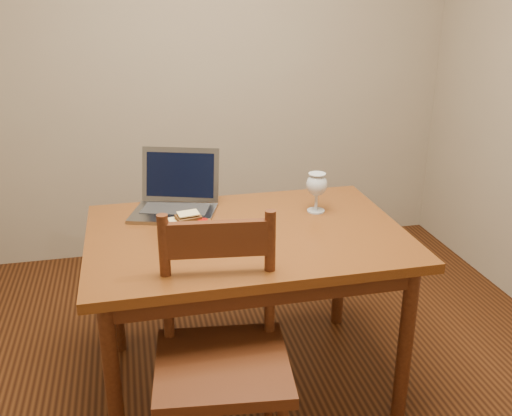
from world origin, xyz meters
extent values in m
cube|color=black|center=(0.00, 0.00, -0.01)|extent=(3.20, 3.20, 0.02)
cube|color=gray|center=(0.00, 1.61, 1.30)|extent=(3.20, 0.02, 2.60)
cube|color=#532B0D|center=(-0.05, 0.11, 0.72)|extent=(1.30, 0.90, 0.04)
cylinder|color=#37180B|center=(-0.62, -0.26, 0.35)|extent=(0.06, 0.06, 0.70)
cylinder|color=#37180B|center=(0.52, -0.26, 0.35)|extent=(0.06, 0.06, 0.70)
cylinder|color=#37180B|center=(-0.62, 0.48, 0.35)|extent=(0.06, 0.06, 0.70)
cylinder|color=#37180B|center=(0.52, 0.48, 0.35)|extent=(0.06, 0.06, 0.70)
cube|color=#37180B|center=(-0.24, -0.39, 0.47)|extent=(0.50, 0.49, 0.04)
cube|color=#37180B|center=(-0.22, -0.22, 0.87)|extent=(0.37, 0.08, 0.13)
cylinder|color=black|center=(-0.28, 0.19, 0.75)|extent=(0.19, 0.19, 0.02)
cube|color=slate|center=(-0.33, 0.36, 0.75)|extent=(0.42, 0.35, 0.02)
cube|color=slate|center=(-0.27, 0.52, 0.88)|extent=(0.36, 0.19, 0.24)
cube|color=black|center=(-0.27, 0.52, 0.88)|extent=(0.32, 0.15, 0.20)
camera|label=1|loc=(-0.49, -2.00, 1.69)|focal=40.00mm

